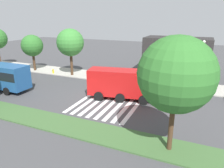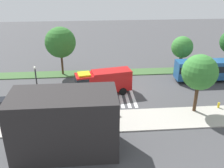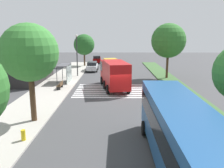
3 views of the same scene
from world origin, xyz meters
The scene contains 14 objects.
ground_plane centered at (0.00, 0.00, 0.00)m, with size 120.00×120.00×0.00m, color #424244.
sidewalk centered at (0.00, 8.36, 0.07)m, with size 60.00×4.83×0.14m, color #ADA89E.
median_strip centered at (0.00, -7.44, 0.07)m, with size 60.00×3.00×0.14m, color #3D6033.
crosswalk centered at (2.76, 0.00, 0.01)m, with size 6.75×10.70×0.01m.
fire_truck centered at (3.99, 0.70, 2.00)m, with size 8.55×3.90×3.53m.
transit_bus centered at (-14.01, -2.67, 2.07)m, with size 11.71×2.91×3.48m.
bus_stop_shelter centered at (7.11, 7.30, 1.89)m, with size 3.50×1.40×2.46m.
bench_near_shelter centered at (3.11, 7.32, 0.59)m, with size 1.60×0.50×0.90m.
street_lamp centered at (11.91, 6.54, 3.97)m, with size 0.36×0.36×6.54m.
storefront_building centered at (8.17, 13.28, 3.14)m, with size 10.09×5.84×6.28m.
sidewalk_tree_center centered at (-7.58, 6.94, 5.43)m, with size 4.34×4.34×7.49m.
median_tree_west centered at (-10.50, -7.44, 4.41)m, with size 3.77×3.77×6.20m.
median_tree_center centered at (10.47, -7.44, 5.76)m, with size 5.13×5.13×8.20m.
fire_hydrant centered at (-11.08, 6.44, 0.49)m, with size 0.28×0.28×0.70m, color gold.
Camera 2 is at (5.39, 34.38, 16.61)m, focal length 40.60 mm.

